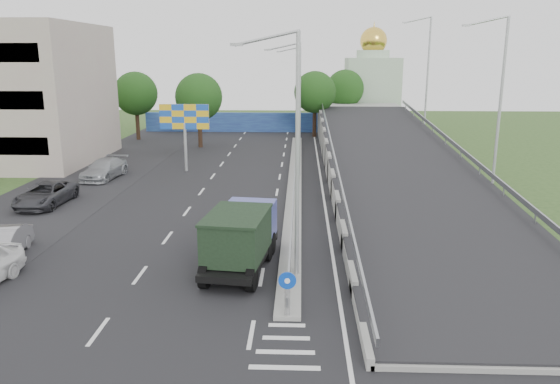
{
  "coord_description": "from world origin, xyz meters",
  "views": [
    {
      "loc": [
        0.43,
        -15.83,
        9.28
      ],
      "look_at": [
        -0.66,
        12.43,
        2.2
      ],
      "focal_mm": 35.0,
      "sensor_mm": 36.0,
      "label": 1
    }
  ],
  "objects_px": {
    "lamp_post_far": "(298,88)",
    "dump_truck": "(241,235)",
    "sign_bollard": "(287,293)",
    "parked_car_b": "(2,244)",
    "lamp_post_mid": "(297,103)",
    "parked_car_d": "(104,169)",
    "parked_car_c": "(46,194)",
    "billboard": "(184,121)",
    "church": "(372,86)",
    "lamp_post_near": "(293,144)"
  },
  "relations": [
    {
      "from": "parked_car_d",
      "to": "parked_car_c",
      "type": "bearing_deg",
      "value": -90.59
    },
    {
      "from": "dump_truck",
      "to": "parked_car_b",
      "type": "xyz_separation_m",
      "value": [
        -11.37,
        0.68,
        -0.81
      ]
    },
    {
      "from": "lamp_post_far",
      "to": "parked_car_c",
      "type": "bearing_deg",
      "value": -118.81
    },
    {
      "from": "lamp_post_near",
      "to": "lamp_post_mid",
      "type": "xyz_separation_m",
      "value": [
        0.0,
        20.0,
        0.0
      ]
    },
    {
      "from": "lamp_post_near",
      "to": "parked_car_d",
      "type": "relative_size",
      "value": 1.93
    },
    {
      "from": "lamp_post_far",
      "to": "billboard",
      "type": "distance_m",
      "value": 20.24
    },
    {
      "from": "billboard",
      "to": "parked_car_d",
      "type": "relative_size",
      "value": 1.05
    },
    {
      "from": "lamp_post_far",
      "to": "dump_truck",
      "type": "distance_m",
      "value": 39.15
    },
    {
      "from": "sign_bollard",
      "to": "parked_car_b",
      "type": "bearing_deg",
      "value": 157.35
    },
    {
      "from": "parked_car_b",
      "to": "parked_car_c",
      "type": "relative_size",
      "value": 0.83
    },
    {
      "from": "parked_car_b",
      "to": "lamp_post_near",
      "type": "bearing_deg",
      "value": -14.78
    },
    {
      "from": "lamp_post_mid",
      "to": "parked_car_c",
      "type": "distance_m",
      "value": 18.87
    },
    {
      "from": "dump_truck",
      "to": "parked_car_d",
      "type": "bearing_deg",
      "value": 132.24
    },
    {
      "from": "parked_car_d",
      "to": "dump_truck",
      "type": "bearing_deg",
      "value": -48.23
    },
    {
      "from": "sign_bollard",
      "to": "church",
      "type": "height_order",
      "value": "church"
    },
    {
      "from": "sign_bollard",
      "to": "lamp_post_mid",
      "type": "height_order",
      "value": "lamp_post_mid"
    },
    {
      "from": "church",
      "to": "parked_car_c",
      "type": "bearing_deg",
      "value": -121.01
    },
    {
      "from": "parked_car_b",
      "to": "parked_car_c",
      "type": "distance_m",
      "value": 9.58
    },
    {
      "from": "dump_truck",
      "to": "parked_car_b",
      "type": "height_order",
      "value": "dump_truck"
    },
    {
      "from": "lamp_post_far",
      "to": "church",
      "type": "xyz_separation_m",
      "value": [
        9.89,
        14.0,
        -0.5
      ]
    },
    {
      "from": "church",
      "to": "parked_car_d",
      "type": "height_order",
      "value": "church"
    },
    {
      "from": "sign_bollard",
      "to": "parked_car_b",
      "type": "xyz_separation_m",
      "value": [
        -13.55,
        5.65,
        -0.32
      ]
    },
    {
      "from": "billboard",
      "to": "lamp_post_near",
      "type": "bearing_deg",
      "value": -67.51
    },
    {
      "from": "billboard",
      "to": "parked_car_d",
      "type": "height_order",
      "value": "billboard"
    },
    {
      "from": "lamp_post_near",
      "to": "dump_truck",
      "type": "bearing_deg",
      "value": 153.34
    },
    {
      "from": "lamp_post_mid",
      "to": "lamp_post_far",
      "type": "xyz_separation_m",
      "value": [
        0.0,
        20.0,
        0.0
      ]
    },
    {
      "from": "parked_car_b",
      "to": "billboard",
      "type": "bearing_deg",
      "value": 70.14
    },
    {
      "from": "billboard",
      "to": "dump_truck",
      "type": "distance_m",
      "value": 22.1
    },
    {
      "from": "lamp_post_near",
      "to": "billboard",
      "type": "xyz_separation_m",
      "value": [
        -9.11,
        22.0,
        -1.62
      ]
    },
    {
      "from": "billboard",
      "to": "parked_car_d",
      "type": "distance_m",
      "value": 7.36
    },
    {
      "from": "lamp_post_far",
      "to": "church",
      "type": "height_order",
      "value": "church"
    },
    {
      "from": "sign_bollard",
      "to": "parked_car_d",
      "type": "height_order",
      "value": "sign_bollard"
    },
    {
      "from": "lamp_post_near",
      "to": "parked_car_c",
      "type": "relative_size",
      "value": 1.94
    },
    {
      "from": "sign_bollard",
      "to": "lamp_post_mid",
      "type": "bearing_deg",
      "value": 89.74
    },
    {
      "from": "lamp_post_mid",
      "to": "lamp_post_far",
      "type": "height_order",
      "value": "same"
    },
    {
      "from": "sign_bollard",
      "to": "billboard",
      "type": "relative_size",
      "value": 0.3
    },
    {
      "from": "lamp_post_mid",
      "to": "sign_bollard",
      "type": "bearing_deg",
      "value": -90.26
    },
    {
      "from": "lamp_post_near",
      "to": "dump_truck",
      "type": "height_order",
      "value": "lamp_post_near"
    },
    {
      "from": "billboard",
      "to": "parked_car_c",
      "type": "xyz_separation_m",
      "value": [
        -6.76,
        -10.85,
        -3.46
      ]
    },
    {
      "from": "lamp_post_near",
      "to": "billboard",
      "type": "relative_size",
      "value": 1.83
    },
    {
      "from": "lamp_post_mid",
      "to": "lamp_post_far",
      "type": "bearing_deg",
      "value": 90.0
    },
    {
      "from": "sign_bollard",
      "to": "lamp_post_near",
      "type": "height_order",
      "value": "lamp_post_near"
    },
    {
      "from": "dump_truck",
      "to": "lamp_post_mid",
      "type": "bearing_deg",
      "value": 90.11
    },
    {
      "from": "parked_car_c",
      "to": "lamp_post_far",
      "type": "bearing_deg",
      "value": 63.37
    },
    {
      "from": "dump_truck",
      "to": "parked_car_d",
      "type": "height_order",
      "value": "dump_truck"
    },
    {
      "from": "lamp_post_mid",
      "to": "billboard",
      "type": "xyz_separation_m",
      "value": [
        -9.11,
        2.0,
        -1.62
      ]
    },
    {
      "from": "sign_bollard",
      "to": "dump_truck",
      "type": "relative_size",
      "value": 0.26
    },
    {
      "from": "dump_truck",
      "to": "parked_car_d",
      "type": "relative_size",
      "value": 1.24
    },
    {
      "from": "lamp_post_mid",
      "to": "dump_truck",
      "type": "distance_m",
      "value": 19.47
    },
    {
      "from": "church",
      "to": "lamp_post_far",
      "type": "bearing_deg",
      "value": -125.24
    }
  ]
}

